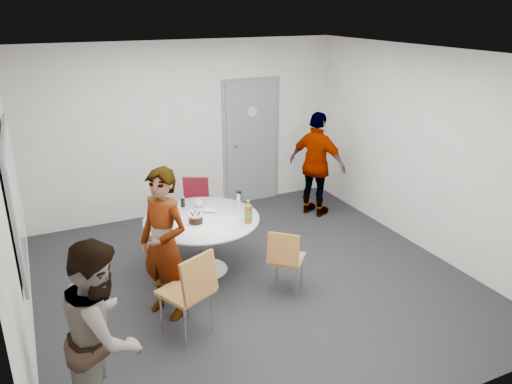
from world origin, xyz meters
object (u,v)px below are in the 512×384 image
whiteboard (15,195)px  chair_near_right (285,256)px  person_main (164,245)px  person_left (103,334)px  table (204,225)px  person_right (317,165)px  chair_far (195,200)px  door (251,142)px  chair_near_left (191,287)px

whiteboard → chair_near_right: (2.67, -0.61, -0.96)m
person_main → person_left: 1.48m
chair_near_right → person_left: size_ratio=0.50×
chair_near_right → person_main: 1.40m
chair_near_right → person_main: (-1.35, 0.18, 0.35)m
chair_near_right → table: bearing=169.6°
person_main → person_right: 3.37m
chair_near_right → person_right: size_ratio=0.48×
whiteboard → chair_far: 2.86m
door → person_right: 1.23m
chair_near_left → person_right: bearing=13.7°
door → person_main: 3.52m
person_right → chair_near_right: bearing=111.7°
whiteboard → person_right: size_ratio=1.14×
chair_far → person_right: (1.95, -0.17, 0.33)m
chair_near_left → chair_near_right: bearing=-9.8°
person_main → chair_far: bearing=121.5°
chair_near_right → person_main: person_main is taller
person_right → person_left: bearing=99.6°
whiteboard → person_right: 4.46m
chair_far → person_left: 3.59m
table → person_left: person_left is taller
chair_near_right → chair_far: (-0.39, 2.05, 0.02)m
table → door: bearing=52.3°
chair_near_left → chair_near_right: chair_near_left is taller
person_main → person_left: (-0.81, -1.23, -0.03)m
whiteboard → table: size_ratio=1.34×
person_right → chair_near_left: bearing=99.7°
whiteboard → chair_far: (2.28, 1.44, -0.95)m
table → chair_near_right: size_ratio=1.76×
door → table: door is taller
whiteboard → chair_near_left: (1.45, -0.94, -0.87)m
chair_near_right → person_main: bearing=-145.6°
chair_near_right → person_right: bearing=92.4°
chair_near_left → person_left: size_ratio=0.59×
table → person_left: 2.44m
person_left → chair_near_right: bearing=-45.4°
person_main → chair_near_right: bearing=50.9°
door → person_main: size_ratio=1.27×
chair_near_right → person_left: person_left is taller
table → person_right: (2.23, 1.01, 0.19)m
chair_near_right → person_left: (-2.16, -1.05, 0.31)m
chair_near_left → whiteboard: bearing=122.2°
chair_far → person_right: 1.99m
table → chair_far: size_ratio=1.72×
chair_far → person_right: person_right is taller
chair_near_right → chair_far: 2.09m
chair_far → door: bearing=-120.9°
chair_near_right → whiteboard: bearing=-151.0°
table → person_left: (-1.49, -1.93, 0.16)m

